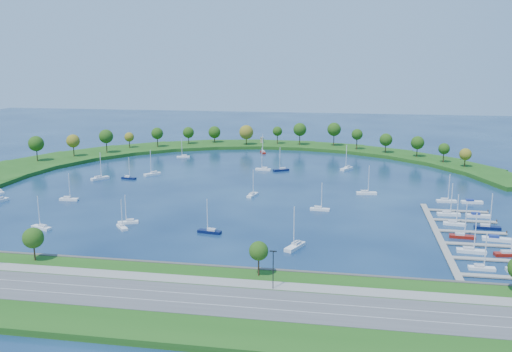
% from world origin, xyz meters
% --- Properties ---
extents(ground, '(700.00, 700.00, 0.00)m').
position_xyz_m(ground, '(0.00, 0.00, 0.00)').
color(ground, '#071A3D').
rests_on(ground, ground).
extents(south_shoreline, '(420.00, 43.10, 11.60)m').
position_xyz_m(south_shoreline, '(0.03, -122.88, 1.00)').
color(south_shoreline, '#1E4F15').
rests_on(south_shoreline, ground).
extents(breakwater, '(286.74, 247.64, 2.00)m').
position_xyz_m(breakwater, '(-46.33, 48.72, 0.99)').
color(breakwater, '#1E4F15').
rests_on(breakwater, ground).
extents(breakwater_trees, '(238.53, 91.57, 15.30)m').
position_xyz_m(breakwater_trees, '(-16.98, 88.59, 10.83)').
color(breakwater_trees, '#382314').
rests_on(breakwater_trees, breakwater).
extents(harbor_tower, '(2.60, 2.60, 3.88)m').
position_xyz_m(harbor_tower, '(-10.42, 118.48, 4.00)').
color(harbor_tower, gray).
rests_on(harbor_tower, breakwater).
extents(dock_system, '(24.28, 82.00, 1.60)m').
position_xyz_m(dock_system, '(85.30, -61.00, 0.35)').
color(dock_system, gray).
rests_on(dock_system, ground).
extents(moored_boat_0, '(8.28, 4.79, 11.74)m').
position_xyz_m(moored_boat_0, '(-57.02, -75.24, 0.90)').
color(moored_boat_0, white).
rests_on(moored_boat_0, ground).
extents(moored_boat_1, '(8.62, 6.37, 12.60)m').
position_xyz_m(moored_boat_1, '(12.83, 37.58, 0.92)').
color(moored_boat_1, '#09123A').
rests_on(moored_boat_1, ground).
extents(moored_boat_2, '(7.65, 2.38, 11.15)m').
position_xyz_m(moored_boat_2, '(37.15, -35.08, 0.88)').
color(moored_boat_2, white).
rests_on(moored_boat_2, ground).
extents(moored_boat_3, '(6.24, 6.82, 10.63)m').
position_xyz_m(moored_boat_3, '(-29.65, -69.87, 0.87)').
color(moored_boat_3, white).
rests_on(moored_boat_3, ground).
extents(moored_boat_4, '(7.96, 2.58, 11.56)m').
position_xyz_m(moored_boat_4, '(-67.07, -37.55, 0.89)').
color(moored_boat_4, white).
rests_on(moored_boat_4, ground).
extents(moored_boat_5, '(6.87, 9.18, 13.45)m').
position_xyz_m(moored_boat_5, '(46.80, 46.90, 0.95)').
color(moored_boat_5, white).
rests_on(moored_boat_5, ground).
extents(moored_boat_7, '(8.38, 3.44, 11.97)m').
position_xyz_m(moored_boat_7, '(1.85, -69.70, 0.90)').
color(moored_boat_7, '#09123A').
rests_on(moored_boat_7, ground).
extents(moored_boat_8, '(6.15, 9.60, 13.73)m').
position_xyz_m(moored_boat_8, '(32.04, -79.89, 0.96)').
color(moored_boat_8, white).
rests_on(moored_boat_8, ground).
extents(moored_boat_9, '(4.12, 8.19, 11.59)m').
position_xyz_m(moored_boat_9, '(7.36, -17.42, 0.89)').
color(moored_boat_9, white).
rests_on(moored_boat_9, ground).
extents(moored_boat_10, '(7.47, 4.68, 10.65)m').
position_xyz_m(moored_boat_10, '(-29.80, -64.02, 0.87)').
color(moored_boat_10, white).
rests_on(moored_boat_10, ground).
extents(moored_boat_12, '(7.69, 3.37, 10.94)m').
position_xyz_m(moored_boat_12, '(-58.62, 5.56, 0.88)').
color(moored_boat_12, '#09123A').
rests_on(moored_boat_12, ground).
extents(moored_boat_13, '(7.44, 8.83, 13.36)m').
position_xyz_m(moored_boat_13, '(-72.19, 2.44, 0.95)').
color(moored_boat_13, white).
rests_on(moored_boat_13, ground).
extents(moored_boat_15, '(7.57, 8.29, 12.92)m').
position_xyz_m(moored_boat_15, '(-50.27, 16.35, 0.93)').
color(moored_boat_15, white).
rests_on(moored_boat_15, ground).
extents(moored_boat_16, '(7.99, 4.39, 11.32)m').
position_xyz_m(moored_boat_16, '(-49.66, 66.68, 0.89)').
color(moored_boat_16, white).
rests_on(moored_boat_16, ground).
extents(moored_boat_17, '(8.37, 2.80, 12.12)m').
position_xyz_m(moored_boat_17, '(3.28, 37.65, 0.91)').
color(moored_boat_17, white).
rests_on(moored_boat_17, ground).
extents(moored_boat_18, '(9.04, 3.82, 12.88)m').
position_xyz_m(moored_boat_18, '(55.73, -5.86, 0.93)').
color(moored_boat_18, white).
rests_on(moored_boat_18, ground).
extents(moored_boat_19, '(4.93, 8.49, 12.05)m').
position_xyz_m(moored_boat_19, '(-5.25, 89.92, 0.91)').
color(moored_boat_19, maroon).
rests_on(moored_boat_19, ground).
extents(docked_boat_0, '(7.35, 2.20, 10.74)m').
position_xyz_m(docked_boat_0, '(85.54, -88.65, 0.87)').
color(docked_boat_0, white).
rests_on(docked_boat_0, ground).
extents(docked_boat_2, '(8.80, 3.14, 12.69)m').
position_xyz_m(docked_boat_2, '(85.51, -74.68, 0.93)').
color(docked_boat_2, white).
rests_on(docked_boat_2, ground).
extents(docked_boat_3, '(8.71, 3.68, 12.41)m').
position_xyz_m(docked_boat_3, '(96.02, -75.72, 0.92)').
color(docked_boat_3, maroon).
rests_on(docked_boat_3, ground).
extents(docked_boat_4, '(8.42, 3.00, 12.13)m').
position_xyz_m(docked_boat_4, '(85.52, -60.56, 0.91)').
color(docked_boat_4, maroon).
rests_on(docked_boat_4, ground).
extents(docked_boat_5, '(9.27, 3.71, 1.84)m').
position_xyz_m(docked_boat_5, '(95.97, -61.63, 0.68)').
color(docked_boat_5, white).
rests_on(docked_boat_5, ground).
extents(docked_boat_6, '(7.93, 3.21, 11.32)m').
position_xyz_m(docked_boat_6, '(85.53, -46.25, 0.89)').
color(docked_boat_6, white).
rests_on(docked_boat_6, ground).
extents(docked_boat_7, '(8.86, 2.91, 12.85)m').
position_xyz_m(docked_boat_7, '(96.01, -48.91, 0.93)').
color(docked_boat_7, '#09123A').
rests_on(docked_boat_7, ground).
extents(docked_boat_8, '(8.59, 2.69, 12.51)m').
position_xyz_m(docked_boat_8, '(85.51, -33.90, 0.92)').
color(docked_boat_8, white).
rests_on(docked_boat_8, ground).
extents(docked_boat_9, '(8.78, 2.52, 1.79)m').
position_xyz_m(docked_boat_9, '(95.97, -34.30, 0.66)').
color(docked_boat_9, white).
rests_on(docked_boat_9, ground).
extents(docked_boat_10, '(8.17, 2.86, 11.78)m').
position_xyz_m(docked_boat_10, '(87.92, -13.86, 0.90)').
color(docked_boat_10, white).
rests_on(docked_boat_10, ground).
extents(docked_boat_11, '(8.69, 2.97, 1.74)m').
position_xyz_m(docked_boat_11, '(97.88, -13.87, 0.64)').
color(docked_boat_11, white).
rests_on(docked_boat_11, ground).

